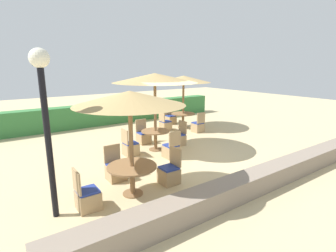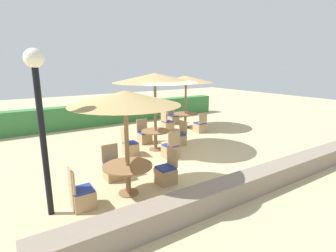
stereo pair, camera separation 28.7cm
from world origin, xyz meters
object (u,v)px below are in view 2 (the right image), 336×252
round_table_front_left (128,171)px  patio_chair_back_right_north (173,119)px  patio_chair_front_left_west (82,197)px  patio_chair_back_right_south (200,127)px  round_table_center (156,135)px  patio_chair_front_left_north (113,170)px  parasol_back_right (186,79)px  patio_chair_center_south (171,150)px  parasol_front_left (125,98)px  patio_chair_center_east (179,139)px  patio_chair_center_west (130,147)px  parasol_center (155,78)px  lamp_post (39,101)px  patio_chair_front_left_east (166,173)px  patio_chair_center_north (144,137)px  patio_chair_back_right_west (167,125)px  round_table_back_right (185,116)px

round_table_front_left → patio_chair_back_right_north: 7.77m
patio_chair_front_left_west → patio_chair_back_right_south: same height
round_table_center → patio_chair_front_left_north: size_ratio=1.09×
parasol_back_right → patio_chair_front_left_west: bearing=-143.1°
patio_chair_center_south → parasol_front_left: size_ratio=0.37×
patio_chair_center_east → patio_chair_back_right_south: (1.96, 1.10, 0.00)m
round_table_front_left → patio_chair_center_west: bearing=64.1°
parasol_center → patio_chair_back_right_south: 3.93m
parasol_center → lamp_post: bearing=-148.3°
patio_chair_front_left_north → patio_chair_front_left_east: bearing=136.7°
patio_chair_center_south → patio_chair_center_west: bearing=135.0°
patio_chair_front_left_west → patio_chair_back_right_south: 7.32m
parasol_center → patio_chair_front_left_north: (-2.24, -1.53, -2.31)m
parasol_front_left → patio_chair_center_south: bearing=34.3°
patio_chair_center_north → patio_chair_front_left_north: same height
patio_chair_center_north → patio_chair_back_right_west: bearing=-146.6°
round_table_front_left → patio_chair_front_left_east: bearing=-0.4°
round_table_center → patio_chair_front_left_east: patio_chair_front_left_east is taller
round_table_front_left → patio_chair_front_left_east: patio_chair_front_left_east is taller
patio_chair_front_left_east → round_table_back_right: bearing=-41.4°
patio_chair_front_left_east → patio_chair_back_right_north: 7.09m
patio_chair_center_north → patio_chair_front_left_west: same height
lamp_post → round_table_back_right: size_ratio=2.89×
patio_chair_back_right_south → parasol_back_right: bearing=90.7°
parasol_front_left → patio_chair_front_left_west: parasol_front_left is taller
patio_chair_back_right_west → patio_chair_front_left_north: bearing=-48.1°
patio_chair_center_east → parasol_front_left: 4.60m
parasol_front_left → patio_chair_front_left_east: parasol_front_left is taller
round_table_back_right → patio_chair_front_left_east: bearing=-131.4°
patio_chair_center_south → round_table_front_left: 2.73m
patio_chair_center_south → round_table_center: bearing=89.3°
patio_chair_front_left_west → patio_chair_front_left_east: (2.17, 0.04, 0.00)m
parasol_front_left → patio_chair_back_right_west: size_ratio=2.68×
patio_chair_front_left_north → parasol_back_right: (5.22, 3.71, 2.09)m
patio_chair_center_north → round_table_back_right: 3.18m
round_table_center → parasol_center: bearing=180.0°
patio_chair_back_right_south → patio_chair_front_left_east: bearing=-139.1°
parasol_front_left → patio_chair_back_right_south: size_ratio=2.68×
patio_chair_front_left_west → patio_chair_back_right_south: bearing=119.9°
patio_chair_center_south → patio_chair_front_left_west: same height
lamp_post → patio_chair_back_right_west: (5.91, 4.67, -2.09)m
patio_chair_center_west → patio_chair_front_left_west: same height
parasol_back_right → lamp_post: bearing=-146.3°
parasol_back_right → patio_chair_center_west: bearing=-151.5°
patio_chair_back_right_west → round_table_back_right: bearing=88.1°
round_table_center → round_table_front_left: 3.38m
patio_chair_back_right_south → patio_chair_front_left_north: bearing=-153.5°
parasol_front_left → patio_chair_back_right_west: (4.19, 4.74, -2.03)m
round_table_front_left → patio_chair_center_north: bearing=56.6°
round_table_front_left → patio_chair_front_left_west: patio_chair_front_left_west is taller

